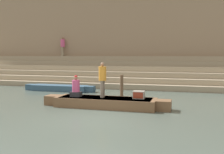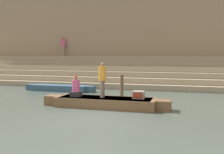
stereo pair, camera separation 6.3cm
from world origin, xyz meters
TOP-DOWN VIEW (x-y plane):
  - ground_plane at (0.00, 0.00)m, footprint 120.00×120.00m
  - ghat_steps at (0.00, 11.00)m, footprint 36.00×3.81m
  - back_wall at (0.00, 12.97)m, footprint 34.20×1.28m
  - rowboat_main at (-0.08, 2.16)m, footprint 6.21×1.48m
  - person_standing at (-0.23, 2.20)m, footprint 0.37×0.37m
  - person_rowing at (-1.57, 2.08)m, footprint 0.51×0.40m
  - tv_set at (1.52, 2.31)m, footprint 0.54×0.43m
  - moored_boat_shore at (-4.89, 6.86)m, footprint 5.17×1.01m
  - mooring_post at (-0.06, 5.46)m, footprint 0.19×0.19m
  - person_on_steps at (-7.14, 12.06)m, footprint 0.37×0.37m

SIDE VIEW (x-z plane):
  - ground_plane at x=0.00m, z-range 0.00..0.00m
  - moored_boat_shore at x=-4.89m, z-range 0.01..0.42m
  - rowboat_main at x=-0.08m, z-range 0.02..0.48m
  - tv_set at x=1.52m, z-range 0.47..0.83m
  - mooring_post at x=-0.06m, z-range 0.00..1.32m
  - ghat_steps at x=0.00m, z-range -0.34..2.08m
  - person_rowing at x=-1.57m, z-range 0.35..1.42m
  - person_standing at x=-0.23m, z-range 0.59..2.28m
  - person_on_steps at x=-7.14m, z-range 2.54..4.27m
  - back_wall at x=0.00m, z-range -0.03..8.10m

